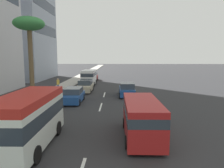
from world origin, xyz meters
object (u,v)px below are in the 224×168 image
object	(u,v)px
minibus_second	(28,118)
van_seventh	(142,116)
van_lead	(89,77)
car_fourth	(85,86)
car_third	(73,95)
car_fifth	(127,90)
palm_tree	(29,28)
pedestrian_near_lamp	(58,84)
car_sixth	(93,77)

from	to	relation	value
minibus_second	van_seventh	world-z (taller)	minibus_second
van_lead	car_fourth	size ratio (longest dim) A/B	1.16
car_third	car_fifth	bearing A→B (deg)	120.44
minibus_second	car_fifth	xyz separation A→B (m)	(14.34, -6.08, -0.80)
palm_tree	van_seventh	bearing A→B (deg)	-133.83
car_fifth	pedestrian_near_lamp	xyz separation A→B (m)	(3.13, 9.44, 0.30)
palm_tree	pedestrian_near_lamp	bearing A→B (deg)	-12.74
minibus_second	pedestrian_near_lamp	world-z (taller)	minibus_second
van_lead	car_sixth	size ratio (longest dim) A/B	1.27
van_lead	van_seventh	bearing A→B (deg)	15.18
pedestrian_near_lamp	van_seventh	bearing A→B (deg)	-106.68
minibus_second	car_third	distance (m)	10.89
minibus_second	car_fourth	world-z (taller)	minibus_second
palm_tree	van_lead	bearing A→B (deg)	-21.09
car_fourth	car_fifth	distance (m)	6.39
minibus_second	car_fifth	size ratio (longest dim) A/B	1.41
car_sixth	palm_tree	xyz separation A→B (m)	(-19.16, 4.61, 7.15)
car_sixth	palm_tree	world-z (taller)	palm_tree
pedestrian_near_lamp	palm_tree	world-z (taller)	palm_tree
car_fourth	palm_tree	size ratio (longest dim) A/B	0.50
minibus_second	van_lead	bearing A→B (deg)	179.76
van_lead	pedestrian_near_lamp	size ratio (longest dim) A/B	3.03
car_fourth	van_seventh	bearing A→B (deg)	19.92
van_lead	van_seventh	xyz separation A→B (m)	(-22.72, -6.16, -0.14)
minibus_second	palm_tree	world-z (taller)	palm_tree
car_third	car_fifth	xyz separation A→B (m)	(3.49, -5.94, 0.05)
car_fourth	pedestrian_near_lamp	xyz separation A→B (m)	(0.08, 3.82, 0.31)
car_sixth	car_fifth	bearing A→B (deg)	20.08
car_third	minibus_second	bearing A→B (deg)	-0.75
car_fourth	van_seventh	world-z (taller)	van_seventh
van_seventh	van_lead	bearing A→B (deg)	15.18
car_sixth	palm_tree	distance (m)	20.97
van_lead	car_fourth	distance (m)	6.76
van_lead	pedestrian_near_lamp	distance (m)	7.49
minibus_second	car_third	bearing A→B (deg)	179.25
car_fourth	van_seventh	distance (m)	17.03
van_seventh	palm_tree	size ratio (longest dim) A/B	0.59
van_seventh	car_sixth	bearing A→B (deg)	11.96
car_fourth	palm_tree	world-z (taller)	palm_tree
car_fifth	pedestrian_near_lamp	size ratio (longest dim) A/B	2.52
minibus_second	car_fifth	distance (m)	15.60
minibus_second	van_seventh	distance (m)	6.42
car_third	car_sixth	world-z (taller)	car_sixth
car_sixth	van_lead	bearing A→B (deg)	0.94
van_seventh	palm_tree	world-z (taller)	palm_tree
car_fourth	car_sixth	distance (m)	13.62
minibus_second	car_fourth	bearing A→B (deg)	178.47
car_fifth	van_lead	bearing A→B (deg)	31.48
car_sixth	palm_tree	size ratio (longest dim) A/B	0.45
van_lead	car_third	distance (m)	13.28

